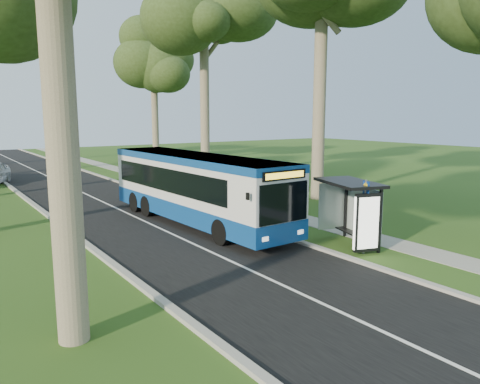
% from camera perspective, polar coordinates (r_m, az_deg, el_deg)
% --- Properties ---
extents(ground, '(120.00, 120.00, 0.00)m').
position_cam_1_polar(ground, '(19.22, 5.53, -5.67)').
color(ground, '#2B4B17').
rests_on(ground, ground).
extents(road, '(7.00, 100.00, 0.02)m').
position_cam_1_polar(road, '(26.10, -14.91, -1.90)').
color(road, black).
rests_on(road, ground).
extents(kerb_east, '(0.25, 100.00, 0.12)m').
position_cam_1_polar(kerb_east, '(27.43, -8.02, -1.02)').
color(kerb_east, '#9E9B93').
rests_on(kerb_east, ground).
extents(kerb_west, '(0.25, 100.00, 0.12)m').
position_cam_1_polar(kerb_west, '(25.17, -22.43, -2.60)').
color(kerb_west, '#9E9B93').
rests_on(kerb_west, ground).
extents(centre_line, '(0.12, 100.00, 0.00)m').
position_cam_1_polar(centre_line, '(26.09, -14.91, -1.87)').
color(centre_line, white).
rests_on(centre_line, road).
extents(footpath, '(1.50, 100.00, 0.02)m').
position_cam_1_polar(footpath, '(28.87, -2.69, -0.52)').
color(footpath, gray).
rests_on(footpath, ground).
extents(bus, '(2.97, 12.10, 3.18)m').
position_cam_1_polar(bus, '(21.47, -5.38, 0.43)').
color(bus, silver).
rests_on(bus, ground).
extents(bus_stop_sign, '(0.16, 0.37, 2.70)m').
position_cam_1_polar(bus_stop_sign, '(17.35, 15.01, -1.93)').
color(bus_stop_sign, gray).
rests_on(bus_stop_sign, ground).
extents(bus_shelter, '(2.38, 3.25, 2.50)m').
position_cam_1_polar(bus_shelter, '(18.10, 14.35, -1.15)').
color(bus_shelter, black).
rests_on(bus_shelter, ground).
extents(litter_bin, '(0.59, 0.59, 1.03)m').
position_cam_1_polar(litter_bin, '(22.81, 0.34, -1.87)').
color(litter_bin, black).
rests_on(litter_bin, ground).
extents(tree_east_c, '(5.20, 5.20, 17.05)m').
position_cam_1_polar(tree_east_c, '(38.03, -4.46, 20.96)').
color(tree_east_c, '#7A6B56').
rests_on(tree_east_c, ground).
extents(tree_east_d, '(5.20, 5.20, 15.09)m').
position_cam_1_polar(tree_east_d, '(48.88, -10.55, 16.54)').
color(tree_east_d, '#7A6B56').
rests_on(tree_east_d, ground).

